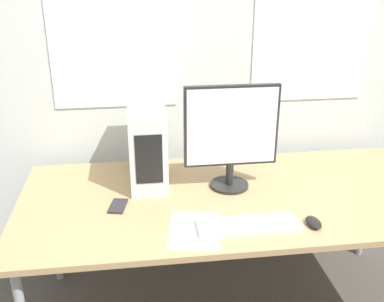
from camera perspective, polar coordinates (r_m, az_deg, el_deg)
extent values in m
cube|color=silver|center=(2.55, 2.75, 13.92)|extent=(8.00, 0.06, 2.70)
cube|color=tan|center=(2.20, 5.21, -5.84)|extent=(2.05, 0.94, 0.03)
cylinder|color=#99999E|center=(2.71, -17.14, -9.51)|extent=(0.04, 0.04, 0.68)
cylinder|color=#99999E|center=(3.01, 21.22, -6.72)|extent=(0.04, 0.04, 0.68)
cube|color=silver|center=(2.27, -5.72, 1.06)|extent=(0.18, 0.42, 0.40)
cube|color=black|center=(2.07, -5.48, -1.09)|extent=(0.13, 0.00, 0.24)
cylinder|color=black|center=(2.26, 4.68, -4.32)|extent=(0.19, 0.19, 0.02)
cylinder|color=black|center=(2.23, 4.73, -2.77)|extent=(0.04, 0.04, 0.12)
cube|color=black|center=(2.14, 4.94, 3.19)|extent=(0.45, 0.03, 0.40)
cube|color=white|center=(2.13, 5.04, 3.05)|extent=(0.43, 0.00, 0.37)
cube|color=silver|center=(1.94, 7.27, -9.33)|extent=(0.43, 0.14, 0.02)
cube|color=white|center=(1.93, 7.29, -9.04)|extent=(0.40, 0.12, 0.00)
ellipsoid|color=black|center=(2.01, 15.18, -8.73)|extent=(0.06, 0.10, 0.03)
cube|color=#232328|center=(2.10, -9.37, -6.90)|extent=(0.09, 0.14, 0.01)
cube|color=white|center=(1.91, 0.33, -9.98)|extent=(0.26, 0.33, 0.00)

